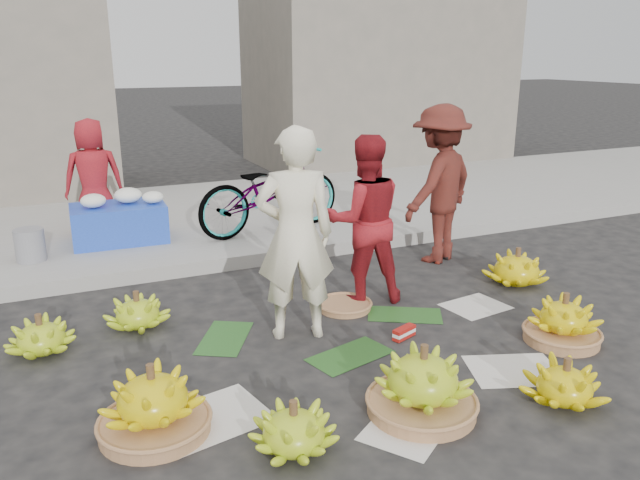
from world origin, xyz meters
name	(u,v)px	position (x,y,z in m)	size (l,w,h in m)	color
ground	(350,343)	(0.00, 0.00, 0.00)	(80.00, 80.00, 0.00)	black
curb	(261,256)	(0.00, 2.20, 0.07)	(40.00, 0.25, 0.15)	gray
sidewalk	(212,215)	(0.00, 4.30, 0.06)	(40.00, 4.00, 0.12)	gray
building_right	(378,40)	(4.50, 7.70, 2.50)	(5.00, 3.00, 5.00)	gray
newspaper_scatter	(402,389)	(0.00, -0.80, 0.00)	(3.20, 1.80, 0.00)	silver
banana_leaves	(328,335)	(-0.10, 0.20, 0.00)	(2.00, 1.00, 0.00)	#1D4F1A
banana_bunch_0	(153,404)	(-1.65, -0.61, 0.20)	(0.70, 0.70, 0.46)	#98653F
banana_bunch_1	(294,429)	(-0.94, -1.13, 0.14)	(0.53, 0.53, 0.33)	#8BB419
banana_bunch_2	(423,383)	(-0.03, -1.09, 0.21)	(0.77, 0.77, 0.48)	#98653F
banana_bunch_3	(565,383)	(0.90, -1.38, 0.14)	(0.64, 0.64, 0.33)	yellow
banana_bunch_4	(563,321)	(1.58, -0.67, 0.18)	(0.62, 0.62, 0.42)	#98653F
banana_bunch_5	(517,268)	(2.14, 0.51, 0.17)	(0.74, 0.74, 0.38)	yellow
banana_bunch_6	(41,336)	(-2.27, 0.84, 0.14)	(0.62, 0.62, 0.32)	#8BB419
banana_bunch_7	(138,312)	(-1.51, 1.03, 0.14)	(0.53, 0.53, 0.32)	#8BB419
basket_spare	(344,306)	(0.27, 0.65, 0.03)	(0.48, 0.48, 0.06)	#98653F
incense_stack	(404,332)	(0.44, -0.10, 0.05)	(0.22, 0.07, 0.09)	#A81711
vendor_cream	(295,235)	(-0.33, 0.33, 0.86)	(0.63, 0.42, 1.73)	white
vendor_red	(364,220)	(0.53, 0.79, 0.78)	(0.76, 0.59, 1.56)	#A3191E
man_striped	(439,184)	(1.84, 1.50, 0.87)	(1.12, 0.64, 1.73)	maroon
flower_table	(120,220)	(-1.35, 3.29, 0.37)	(1.07, 0.69, 0.61)	#1C3EBA
grey_bucket	(30,245)	(-2.32, 2.94, 0.29)	(0.31, 0.31, 0.35)	gray
flower_vendor	(93,177)	(-1.56, 3.75, 0.82)	(0.69, 0.45, 1.40)	#A3191E
bicycle	(270,190)	(0.41, 2.99, 0.63)	(1.96, 0.68, 1.03)	gray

